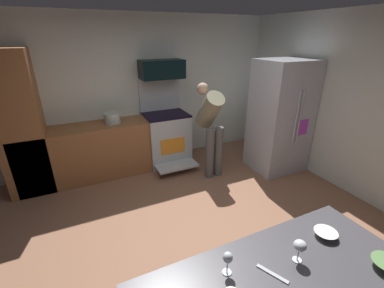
{
  "coord_description": "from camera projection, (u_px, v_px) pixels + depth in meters",
  "views": [
    {
      "loc": [
        -1.14,
        -2.25,
        2.25
      ],
      "look_at": [
        0.05,
        0.3,
        1.05
      ],
      "focal_mm": 24.05,
      "sensor_mm": 36.0,
      "label": 1
    }
  ],
  "objects": [
    {
      "name": "person_cook",
      "position": [
        210.0,
        123.0,
        4.24
      ],
      "size": [
        0.31,
        0.66,
        1.52
      ],
      "color": "#565656",
      "rests_on": "ground"
    },
    {
      "name": "stock_pot",
      "position": [
        112.0,
        118.0,
        4.23
      ],
      "size": [
        0.26,
        0.26,
        0.17
      ],
      "primitive_type": "cylinder",
      "color": "#B5C3B7",
      "rests_on": "lower_cabinet_run"
    },
    {
      "name": "wall_right",
      "position": [
        358.0,
        107.0,
        3.69
      ],
      "size": [
        0.12,
        4.8,
        2.6
      ],
      "primitive_type": "cube",
      "color": "silver",
      "rests_on": "ground"
    },
    {
      "name": "lower_cabinet_run",
      "position": [
        99.0,
        151.0,
        4.32
      ],
      "size": [
        2.4,
        0.6,
        0.9
      ],
      "primitive_type": "cube",
      "color": "#955E35",
      "rests_on": "ground"
    },
    {
      "name": "wine_glass_far",
      "position": [
        300.0,
        246.0,
        1.63
      ],
      "size": [
        0.08,
        0.08,
        0.16
      ],
      "color": "silver",
      "rests_on": "counter_island"
    },
    {
      "name": "oven_range",
      "position": [
        166.0,
        136.0,
        4.76
      ],
      "size": [
        0.76,
        0.98,
        1.55
      ],
      "color": "silver",
      "rests_on": "ground"
    },
    {
      "name": "wine_glass_near",
      "position": [
        228.0,
        259.0,
        1.54
      ],
      "size": [
        0.06,
        0.06,
        0.16
      ],
      "color": "silver",
      "rests_on": "counter_island"
    },
    {
      "name": "microwave",
      "position": [
        162.0,
        69.0,
        4.37
      ],
      "size": [
        0.74,
        0.38,
        0.31
      ],
      "primitive_type": "cube",
      "color": "black",
      "rests_on": "oven_range"
    },
    {
      "name": "refrigerator",
      "position": [
        280.0,
        117.0,
        4.41
      ],
      "size": [
        0.88,
        0.76,
        1.9
      ],
      "color": "silver",
      "rests_on": "ground"
    },
    {
      "name": "cabinet_column",
      "position": [
        20.0,
        125.0,
        3.7
      ],
      "size": [
        0.6,
        0.6,
        2.1
      ],
      "primitive_type": "cube",
      "color": "#955E35",
      "rests_on": "ground"
    },
    {
      "name": "mixing_bowl_small",
      "position": [
        325.0,
        234.0,
        1.86
      ],
      "size": [
        0.16,
        0.16,
        0.04
      ],
      "primitive_type": "cone",
      "rotation": [
        3.14,
        0.0,
        0.0
      ],
      "color": "white",
      "rests_on": "counter_island"
    },
    {
      "name": "knife_paring",
      "position": [
        272.0,
        274.0,
        1.57
      ],
      "size": [
        0.11,
        0.19,
        0.01
      ],
      "primitive_type": "cube",
      "rotation": [
        0.0,
        0.0,
        5.15
      ],
      "color": "#B7BABF",
      "rests_on": "counter_island"
    },
    {
      "name": "wall_back",
      "position": [
        141.0,
        92.0,
        4.64
      ],
      "size": [
        5.2,
        0.12,
        2.6
      ],
      "primitive_type": "cube",
      "color": "silver",
      "rests_on": "ground"
    },
    {
      "name": "ground_plane",
      "position": [
        198.0,
        231.0,
        3.21
      ],
      "size": [
        5.2,
        4.8,
        0.02
      ],
      "primitive_type": "cube",
      "color": "#8D6047"
    }
  ]
}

